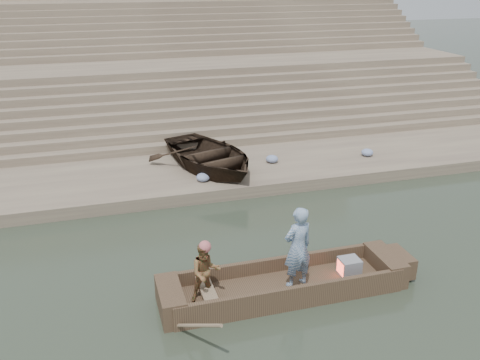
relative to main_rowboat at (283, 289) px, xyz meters
name	(u,v)px	position (x,y,z in m)	size (l,w,h in m)	color
ground	(220,328)	(-1.67, -0.78, -0.11)	(120.00, 120.00, 0.00)	#283125
lower_landing	(162,178)	(-1.67, 7.22, 0.09)	(32.00, 4.00, 0.40)	gray
mid_landing	(137,96)	(-1.67, 14.72, 1.29)	(32.00, 3.00, 2.80)	gray
upper_landing	(123,49)	(-1.67, 21.72, 2.49)	(32.00, 3.00, 5.20)	gray
ghat_steps	(133,80)	(-1.67, 16.41, 1.69)	(32.00, 11.00, 5.20)	gray
main_rowboat	(283,289)	(0.00, 0.00, 0.00)	(5.00, 1.30, 0.22)	brown
rowboat_trim	(293,280)	(0.21, -0.01, 0.20)	(6.04, 2.63, 2.01)	brown
standing_man	(298,247)	(0.27, -0.07, 1.07)	(0.70, 0.46, 1.91)	navy
rowing_man	(206,272)	(-1.79, -0.04, 0.78)	(0.65, 0.51, 1.34)	#246C2D
television	(349,267)	(1.60, 0.00, 0.31)	(0.46, 0.42, 0.40)	gray
beached_rowboat	(210,156)	(-0.01, 7.19, 0.76)	(3.26, 4.56, 0.95)	#2D2116
cloth_bundles	(143,173)	(-2.32, 7.08, 0.42)	(18.11, 2.86, 0.26)	#3F5999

